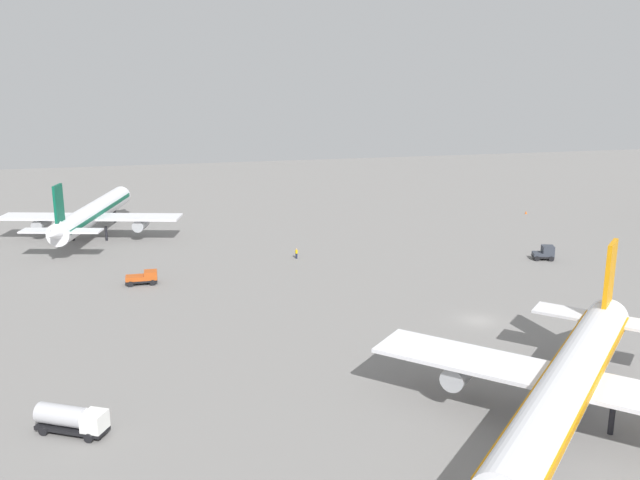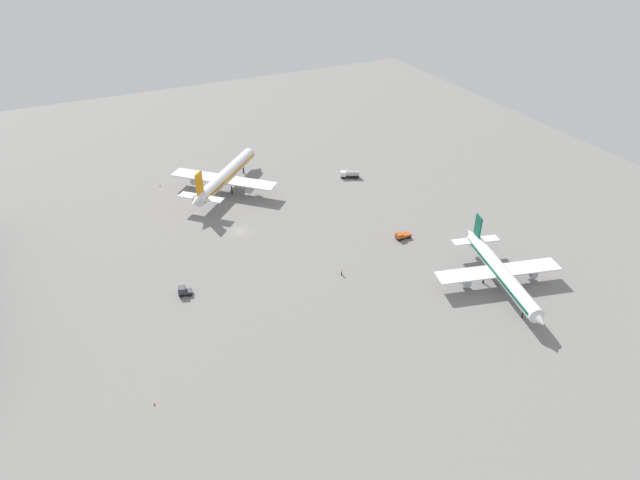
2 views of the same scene
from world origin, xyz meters
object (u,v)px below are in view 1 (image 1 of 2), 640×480
Objects in this scene: fuel_truck at (71,419)px; pushback_tractor at (143,278)px; airplane_taxiing at (93,213)px; baggage_tug at (545,253)px; ground_crew_worker at (296,253)px; safety_cone_mid_apron at (526,212)px; airplane_at_gate at (569,384)px.

pushback_tractor is at bearing 110.65° from fuel_truck.
airplane_taxiing is 78.30m from baggage_tug.
pushback_tractor is (-29.95, -9.04, -3.46)m from airplane_taxiing.
ground_crew_worker is 57.57m from safety_cone_mid_apron.
baggage_tug is 6.02× the size of safety_cone_mid_apron.
pushback_tractor is at bearing -101.14° from airplane_at_gate.
airplane_at_gate reaches higher than fuel_truck.
airplane_taxiing is 8.98× the size of pushback_tractor.
airplane_taxiing is 39.64m from ground_crew_worker.
fuel_truck reaches higher than safety_cone_mid_apron.
safety_cone_mid_apron is (81.91, -41.33, -4.63)m from airplane_at_gate.
airplane_at_gate is 21.16× the size of ground_crew_worker.
airplane_at_gate reaches higher than baggage_tug.
fuel_truck is (9.94, 41.05, -3.54)m from airplane_at_gate.
pushback_tractor reaches higher than safety_cone_mid_apron.
pushback_tractor is at bearing -164.56° from baggage_tug.
fuel_truck is 3.86× the size of ground_crew_worker.
safety_cone_mid_apron is (30.62, -76.92, -0.67)m from pushback_tractor.
safety_cone_mid_apron is at bearing 69.31° from fuel_truck.
pushback_tractor is 82.79m from safety_cone_mid_apron.
airplane_at_gate is 0.89× the size of airplane_taxiing.
airplane_at_gate reaches higher than airplane_taxiing.
pushback_tractor is 41.71m from fuel_truck.
airplane_taxiing is 6.13× the size of fuel_truck.
ground_crew_worker is (9.60, 38.73, -0.31)m from baggage_tug.
pushback_tractor is at bearing 111.71° from safety_cone_mid_apron.
airplane_taxiing is 86.06m from safety_cone_mid_apron.
airplane_at_gate is at bearing -101.73° from baggage_tug.
ground_crew_worker is at bearing 112.93° from safety_cone_mid_apron.
baggage_tug reaches higher than safety_cone_mid_apron.
airplane_at_gate is 8.03× the size of pushback_tractor.
ground_crew_worker is (59.48, 11.69, -4.08)m from airplane_at_gate.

